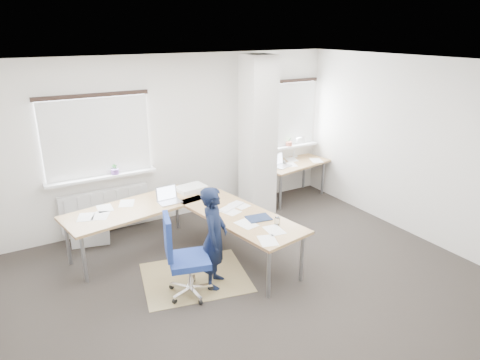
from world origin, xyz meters
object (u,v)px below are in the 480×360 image
task_chair (186,273)px  person (214,237)px  desk_main (189,212)px  desk_side (293,165)px

task_chair → person: person is taller
desk_main → person: (-0.03, -0.86, -0.01)m
desk_side → person: (-2.70, -1.93, -0.01)m
desk_side → desk_main: bearing=-168.1°
desk_main → person: 0.86m
desk_main → person: size_ratio=2.07×
desk_side → task_chair: desk_side is taller
desk_main → task_chair: 1.07m
desk_main → desk_side: 2.88m
task_chair → person: 0.56m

